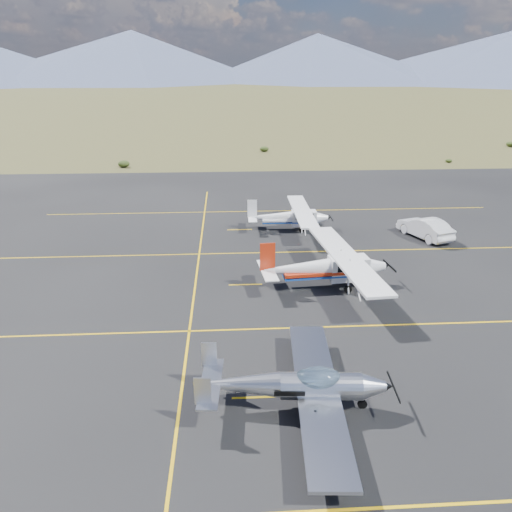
# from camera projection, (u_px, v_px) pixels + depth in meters

# --- Properties ---
(ground) EXTENTS (1600.00, 1600.00, 0.00)m
(ground) POSITION_uv_depth(u_px,v_px,m) (317.00, 349.00, 23.04)
(ground) COLOR #383D1C
(ground) RESTS_ON ground
(apron) EXTENTS (72.00, 72.00, 0.02)m
(apron) POSITION_uv_depth(u_px,v_px,m) (296.00, 287.00, 29.59)
(apron) COLOR black
(apron) RESTS_ON ground
(aircraft_low_wing) EXTENTS (7.05, 9.81, 2.13)m
(aircraft_low_wing) POSITION_uv_depth(u_px,v_px,m) (298.00, 386.00, 18.62)
(aircraft_low_wing) COLOR silver
(aircraft_low_wing) RESTS_ON apron
(aircraft_cessna) EXTENTS (6.88, 11.43, 2.89)m
(aircraft_cessna) POSITION_uv_depth(u_px,v_px,m) (326.00, 266.00, 29.22)
(aircraft_cessna) COLOR silver
(aircraft_cessna) RESTS_ON apron
(aircraft_plain) EXTENTS (5.82, 9.72, 2.47)m
(aircraft_plain) POSITION_uv_depth(u_px,v_px,m) (290.00, 216.00, 39.88)
(aircraft_plain) COLOR white
(aircraft_plain) RESTS_ON apron
(sedan) EXTENTS (3.16, 5.07, 1.58)m
(sedan) POSITION_uv_depth(u_px,v_px,m) (425.00, 228.00, 37.99)
(sedan) COLOR silver
(sedan) RESTS_ON apron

